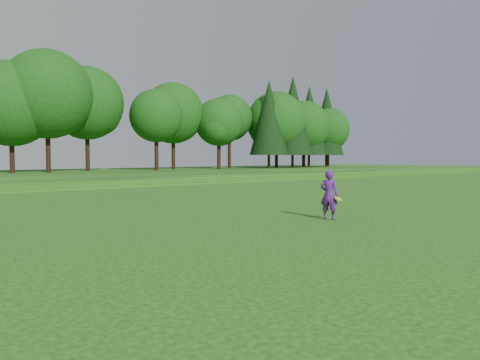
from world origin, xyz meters
TOP-DOWN VIEW (x-y plane):
  - ground at (0.00, 0.00)m, footprint 140.00×140.00m
  - berm at (0.00, 34.00)m, footprint 130.00×30.00m
  - walking_path at (0.00, 20.00)m, footprint 130.00×1.60m
  - treeline at (0.00, 38.00)m, footprint 104.00×7.00m
  - woman at (1.04, -0.94)m, footprint 0.67×0.86m

SIDE VIEW (x-z plane):
  - ground at x=0.00m, z-range 0.00..0.00m
  - walking_path at x=0.00m, z-range 0.00..0.04m
  - berm at x=0.00m, z-range 0.00..0.60m
  - woman at x=1.04m, z-range 0.00..1.79m
  - treeline at x=0.00m, z-range 0.60..15.60m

